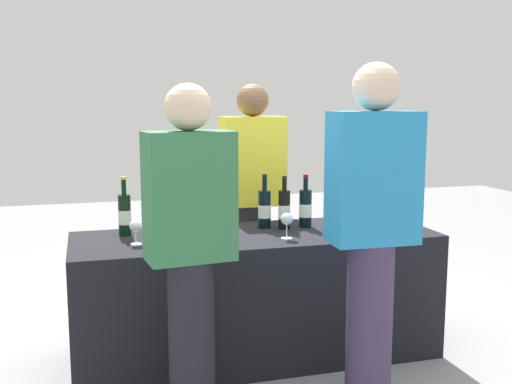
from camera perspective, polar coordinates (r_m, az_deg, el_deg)
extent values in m
plane|color=gray|center=(3.79, 0.00, -15.09)|extent=(12.00, 12.00, 0.00)
cube|color=black|center=(3.66, 0.00, -9.71)|extent=(2.13, 0.72, 0.75)
cylinder|color=black|center=(3.58, -12.32, -2.15)|extent=(0.07, 0.07, 0.24)
cylinder|color=black|center=(3.56, -12.40, 0.44)|extent=(0.03, 0.03, 0.09)
cylinder|color=gold|center=(3.55, -12.43, 1.29)|extent=(0.03, 0.03, 0.02)
cylinder|color=silver|center=(3.59, -12.31, -2.34)|extent=(0.07, 0.07, 0.08)
cylinder|color=black|center=(3.57, -9.70, -2.15)|extent=(0.07, 0.07, 0.23)
cylinder|color=black|center=(3.54, -9.76, 0.38)|extent=(0.03, 0.03, 0.08)
cylinder|color=maroon|center=(3.54, -9.78, 1.19)|extent=(0.03, 0.03, 0.02)
cylinder|color=silver|center=(3.57, -9.69, -2.34)|extent=(0.07, 0.07, 0.08)
cylinder|color=black|center=(3.52, -6.57, -2.23)|extent=(0.07, 0.07, 0.23)
cylinder|color=black|center=(3.49, -6.62, 0.33)|extent=(0.03, 0.03, 0.08)
cylinder|color=maroon|center=(3.49, -6.63, 1.15)|extent=(0.03, 0.03, 0.02)
cylinder|color=silver|center=(3.52, -6.57, -2.42)|extent=(0.07, 0.07, 0.08)
cylinder|color=black|center=(3.62, -4.35, -1.92)|extent=(0.08, 0.08, 0.23)
cylinder|color=black|center=(3.59, -4.37, 0.51)|extent=(0.03, 0.03, 0.08)
cylinder|color=maroon|center=(3.59, -4.38, 1.24)|extent=(0.03, 0.03, 0.02)
cylinder|color=silver|center=(3.62, -4.34, -2.10)|extent=(0.08, 0.08, 0.08)
cylinder|color=black|center=(3.71, 0.81, -1.66)|extent=(0.08, 0.08, 0.23)
cylinder|color=black|center=(3.68, 0.82, 0.78)|extent=(0.03, 0.03, 0.09)
cylinder|color=black|center=(3.67, 0.82, 1.58)|extent=(0.03, 0.03, 0.02)
cylinder|color=silver|center=(3.71, 0.81, -1.83)|extent=(0.08, 0.08, 0.08)
cylinder|color=black|center=(3.68, 2.69, -1.69)|extent=(0.07, 0.07, 0.24)
cylinder|color=black|center=(3.66, 2.70, 0.71)|extent=(0.03, 0.03, 0.07)
cylinder|color=black|center=(3.65, 2.71, 1.40)|extent=(0.03, 0.03, 0.02)
cylinder|color=silver|center=(3.68, 2.69, -1.87)|extent=(0.07, 0.07, 0.08)
cylinder|color=black|center=(3.75, 4.69, -1.56)|extent=(0.08, 0.08, 0.23)
cylinder|color=black|center=(3.72, 4.72, 0.80)|extent=(0.03, 0.03, 0.08)
cylinder|color=maroon|center=(3.72, 4.73, 1.54)|extent=(0.03, 0.03, 0.02)
cylinder|color=silver|center=(3.75, 4.69, -1.74)|extent=(0.08, 0.08, 0.08)
cylinder|color=silver|center=(3.37, -11.29, -4.86)|extent=(0.07, 0.07, 0.00)
cylinder|color=silver|center=(3.36, -11.31, -4.25)|extent=(0.01, 0.01, 0.07)
sphere|color=silver|center=(3.34, -11.34, -3.17)|extent=(0.07, 0.07, 0.07)
cylinder|color=silver|center=(3.37, -9.23, -4.77)|extent=(0.06, 0.06, 0.00)
cylinder|color=silver|center=(3.36, -9.24, -4.17)|extent=(0.01, 0.01, 0.07)
sphere|color=silver|center=(3.35, -9.27, -3.06)|extent=(0.07, 0.07, 0.07)
sphere|color=#590C19|center=(3.35, -9.26, -3.27)|extent=(0.04, 0.04, 0.04)
cylinder|color=silver|center=(3.44, 2.92, -4.41)|extent=(0.07, 0.07, 0.00)
cylinder|color=silver|center=(3.43, 2.92, -3.72)|extent=(0.01, 0.01, 0.08)
sphere|color=silver|center=(3.42, 2.93, -2.56)|extent=(0.07, 0.07, 0.07)
sphere|color=#590C19|center=(3.42, 2.93, -2.76)|extent=(0.04, 0.04, 0.04)
cylinder|color=silver|center=(3.72, 8.99, -2.23)|extent=(0.21, 0.21, 0.17)
cylinder|color=black|center=(4.28, -0.31, -6.55)|extent=(0.23, 0.23, 0.81)
cube|color=yellow|center=(4.15, -0.32, 2.95)|extent=(0.43, 0.24, 0.61)
sphere|color=brown|center=(4.13, -0.32, 8.68)|extent=(0.22, 0.22, 0.22)
cylinder|color=black|center=(2.97, -6.10, -13.78)|extent=(0.22, 0.22, 0.79)
cube|color=#337247|center=(2.78, -6.33, -0.40)|extent=(0.42, 0.26, 0.60)
sphere|color=beige|center=(2.74, -6.47, 7.99)|extent=(0.22, 0.22, 0.22)
cylinder|color=#3F3351|center=(3.12, 10.65, -12.25)|extent=(0.23, 0.23, 0.84)
cube|color=#268CCC|center=(2.94, 11.05, 1.34)|extent=(0.43, 0.24, 0.63)
sphere|color=beige|center=(2.92, 11.29, 9.75)|extent=(0.23, 0.23, 0.23)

